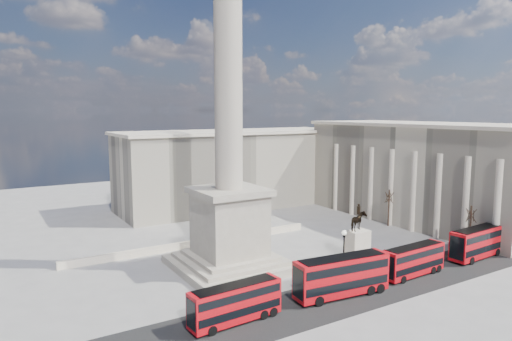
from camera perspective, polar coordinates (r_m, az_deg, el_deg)
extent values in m
plane|color=#999591|center=(58.50, -0.94, -13.44)|extent=(180.00, 180.00, 0.00)
cube|color=#252525|center=(53.68, 9.51, -15.52)|extent=(120.00, 9.00, 0.01)
cube|color=#B2A895|center=(62.43, -3.31, -11.59)|extent=(14.00, 14.00, 1.00)
cube|color=#B2A895|center=(62.19, -3.32, -10.93)|extent=(12.00, 12.00, 0.50)
cube|color=#B2A895|center=(62.04, -3.32, -10.49)|extent=(10.00, 10.00, 0.50)
cube|color=#B2A895|center=(60.86, -3.35, -6.69)|extent=(8.00, 8.00, 8.00)
cube|color=#B2A895|center=(59.93, -3.39, -2.61)|extent=(9.00, 9.00, 0.80)
cylinder|color=#B8AB98|center=(59.40, -3.52, 14.16)|extent=(3.60, 3.60, 34.00)
cube|color=beige|center=(71.86, -7.50, -9.01)|extent=(40.00, 0.60, 1.10)
cube|color=beige|center=(93.18, 20.27, -0.30)|extent=(18.00, 45.00, 18.00)
cube|color=beige|center=(92.45, 20.53, 5.42)|extent=(19.00, 46.00, 0.60)
cube|color=beige|center=(100.13, -2.68, 0.10)|extent=(50.00, 16.00, 16.00)
cube|color=beige|center=(99.40, -2.71, 4.85)|extent=(51.00, 17.00, 0.60)
cube|color=red|center=(46.90, -2.58, -16.15)|extent=(9.82, 2.73, 3.58)
cube|color=black|center=(47.16, -2.58, -16.87)|extent=(9.44, 2.77, 0.80)
cube|color=black|center=(46.53, -2.59, -15.08)|extent=(9.44, 2.77, 0.80)
cube|color=black|center=(46.20, -2.59, -14.09)|extent=(8.84, 2.46, 0.05)
cylinder|color=black|center=(46.13, -6.14, -18.82)|extent=(1.10, 2.38, 0.97)
cylinder|color=black|center=(48.92, 0.26, -17.17)|extent=(1.10, 2.38, 0.97)
cylinder|color=black|center=(49.54, 1.42, -16.85)|extent=(1.10, 2.38, 0.97)
cube|color=red|center=(53.60, 10.66, -12.76)|extent=(11.63, 3.77, 4.21)
cube|color=black|center=(53.86, 10.64, -13.51)|extent=(11.19, 3.79, 0.93)
cube|color=black|center=(53.22, 10.69, -11.63)|extent=(11.19, 3.79, 0.93)
cube|color=black|center=(52.90, 10.72, -10.59)|extent=(10.47, 3.40, 0.06)
cylinder|color=black|center=(52.30, 7.14, -15.44)|extent=(1.42, 2.82, 1.14)
cylinder|color=black|center=(56.11, 13.34, -13.96)|extent=(1.42, 2.82, 1.14)
cylinder|color=black|center=(56.93, 14.45, -13.67)|extent=(1.42, 2.82, 1.14)
cube|color=red|center=(62.24, 19.08, -10.52)|extent=(9.75, 2.61, 3.56)
cube|color=black|center=(62.43, 19.05, -11.08)|extent=(9.37, 2.65, 0.79)
cube|color=black|center=(61.96, 19.12, -9.69)|extent=(9.37, 2.65, 0.79)
cube|color=black|center=(61.72, 19.15, -8.93)|extent=(8.77, 2.34, 0.05)
cylinder|color=black|center=(60.35, 17.14, -12.62)|extent=(1.06, 2.36, 0.97)
cylinder|color=black|center=(64.82, 20.49, -11.35)|extent=(1.06, 2.36, 0.97)
cylinder|color=black|center=(65.73, 21.10, -11.12)|extent=(1.06, 2.36, 0.97)
cube|color=red|center=(72.99, 26.07, -8.00)|extent=(10.99, 3.06, 4.00)
cube|color=black|center=(73.18, 26.04, -8.55)|extent=(10.56, 3.10, 0.89)
cube|color=black|center=(72.73, 26.12, -7.20)|extent=(10.56, 3.10, 0.89)
cube|color=black|center=(72.50, 26.16, -6.45)|extent=(9.89, 2.75, 0.06)
cylinder|color=black|center=(70.48, 24.52, -9.98)|extent=(1.23, 2.65, 1.09)
cylinder|color=black|center=(76.05, 27.14, -8.87)|extent=(1.23, 2.65, 1.09)
cylinder|color=black|center=(77.17, 27.60, -8.67)|extent=(1.23, 2.65, 1.09)
cylinder|color=black|center=(57.25, 10.81, -13.77)|extent=(0.46, 0.46, 0.53)
cylinder|color=black|center=(56.27, 10.88, -11.02)|extent=(0.17, 0.17, 6.32)
cylinder|color=black|center=(55.38, 10.96, -8.02)|extent=(0.32, 0.32, 0.32)
sphere|color=silver|center=(55.28, 10.97, -7.65)|extent=(0.59, 0.59, 0.59)
cube|color=beige|center=(67.08, 12.53, -10.62)|extent=(3.85, 2.88, 0.48)
cube|color=beige|center=(66.53, 12.58, -9.09)|extent=(3.08, 2.12, 4.23)
imported|color=black|center=(65.64, 12.66, -6.23)|extent=(3.38, 2.48, 2.60)
cylinder|color=black|center=(65.29, 12.70, -4.87)|extent=(0.48, 0.48, 1.15)
sphere|color=black|center=(65.13, 12.72, -4.22)|extent=(0.35, 0.35, 0.35)
cylinder|color=#332319|center=(76.13, 25.21, -6.51)|extent=(0.27, 0.27, 6.81)
cylinder|color=#332319|center=(82.81, 21.00, -5.53)|extent=(0.27, 0.27, 5.88)
cylinder|color=#332319|center=(86.52, 16.25, -4.50)|extent=(0.29, 0.29, 6.70)
imported|color=#282225|center=(67.76, 15.79, -10.09)|extent=(0.61, 0.46, 1.52)
imported|color=#282225|center=(66.63, 18.30, -10.33)|extent=(1.06, 0.92, 1.86)
imported|color=#282225|center=(62.00, 13.56, -11.52)|extent=(1.04, 1.11, 1.84)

